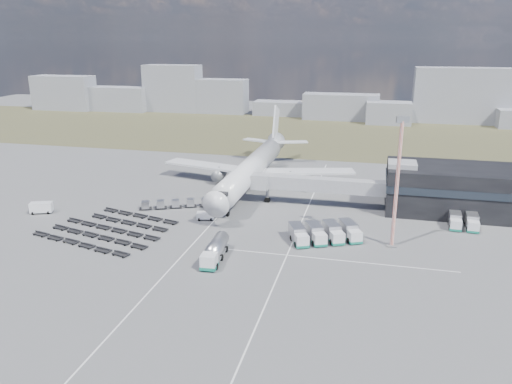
# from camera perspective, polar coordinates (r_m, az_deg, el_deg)

# --- Properties ---
(ground) EXTENTS (420.00, 420.00, 0.00)m
(ground) POSITION_cam_1_polar(r_m,az_deg,el_deg) (99.96, -4.71, -4.48)
(ground) COLOR #565659
(ground) RESTS_ON ground
(grass_strip) EXTENTS (420.00, 90.00, 0.01)m
(grass_strip) POSITION_cam_1_polar(r_m,az_deg,el_deg) (203.65, 4.97, 6.72)
(grass_strip) COLOR #454529
(grass_strip) RESTS_ON ground
(lane_markings) EXTENTS (47.12, 110.00, 0.01)m
(lane_markings) POSITION_cam_1_polar(r_m,az_deg,el_deg) (100.23, 1.15, -4.36)
(lane_markings) COLOR silver
(lane_markings) RESTS_ON ground
(terminal) EXTENTS (30.40, 16.40, 11.00)m
(terminal) POSITION_cam_1_polar(r_m,az_deg,el_deg) (117.83, 21.86, 0.39)
(terminal) COLOR black
(terminal) RESTS_ON ground
(jet_bridge) EXTENTS (30.30, 3.80, 7.05)m
(jet_bridge) POSITION_cam_1_polar(r_m,az_deg,el_deg) (113.90, 6.07, 0.90)
(jet_bridge) COLOR #939399
(jet_bridge) RESTS_ON ground
(airliner) EXTENTS (51.59, 64.53, 17.62)m
(airliner) POSITION_cam_1_polar(r_m,az_deg,el_deg) (128.00, -0.28, 2.94)
(airliner) COLOR silver
(airliner) RESTS_ON ground
(skyline) EXTENTS (304.70, 27.31, 24.36)m
(skyline) POSITION_cam_1_polar(r_m,az_deg,el_deg) (245.83, 4.28, 10.58)
(skyline) COLOR gray
(skyline) RESTS_ON ground
(fuel_tanker) EXTENTS (3.30, 10.65, 3.40)m
(fuel_tanker) POSITION_cam_1_polar(r_m,az_deg,el_deg) (86.96, -4.71, -6.69)
(fuel_tanker) COLOR silver
(fuel_tanker) RESTS_ON ground
(pushback_tug) EXTENTS (4.03, 2.88, 1.60)m
(pushback_tug) POSITION_cam_1_polar(r_m,az_deg,el_deg) (106.13, -5.79, -2.74)
(pushback_tug) COLOR silver
(pushback_tug) RESTS_ON ground
(utility_van) EXTENTS (5.10, 3.59, 2.46)m
(utility_van) POSITION_cam_1_polar(r_m,az_deg,el_deg) (118.92, -23.32, -1.67)
(utility_van) COLOR silver
(utility_van) RESTS_ON ground
(catering_truck) EXTENTS (3.91, 7.04, 3.05)m
(catering_truck) POSITION_cam_1_polar(r_m,az_deg,el_deg) (127.67, 5.59, 1.08)
(catering_truck) COLOR silver
(catering_truck) RESTS_ON ground
(service_trucks_near) EXTENTS (14.40, 11.54, 2.81)m
(service_trucks_near) POSITION_cam_1_polar(r_m,az_deg,el_deg) (95.60, 7.84, -4.64)
(service_trucks_near) COLOR silver
(service_trucks_near) RESTS_ON ground
(service_trucks_far) EXTENTS (5.85, 6.87, 2.64)m
(service_trucks_far) POSITION_cam_1_polar(r_m,az_deg,el_deg) (109.34, 22.63, -3.07)
(service_trucks_far) COLOR silver
(service_trucks_far) RESTS_ON ground
(uld_row) EXTENTS (18.46, 9.14, 1.76)m
(uld_row) POSITION_cam_1_polar(r_m,az_deg,el_deg) (114.00, -8.34, -1.28)
(uld_row) COLOR black
(uld_row) RESTS_ON ground
(baggage_dollies) EXTENTS (26.33, 23.62, 0.73)m
(baggage_dollies) POSITION_cam_1_polar(r_m,az_deg,el_deg) (103.85, -16.35, -4.08)
(baggage_dollies) COLOR black
(baggage_dollies) RESTS_ON ground
(floodlight_mast) EXTENTS (2.28, 1.86, 24.03)m
(floodlight_mast) POSITION_cam_1_polar(r_m,az_deg,el_deg) (92.15, 15.82, 0.93)
(floodlight_mast) COLOR red
(floodlight_mast) RESTS_ON ground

